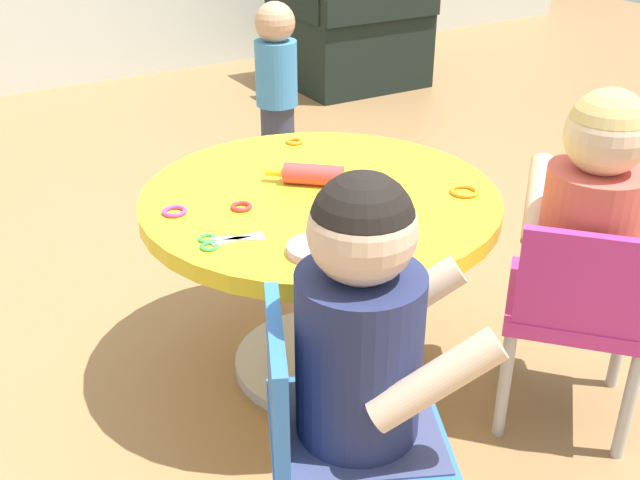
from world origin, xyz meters
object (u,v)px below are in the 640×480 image
child_chair_right (576,308)px  armchair_dark (352,28)px  craft_table (320,241)px  child_chair_left (337,433)px  seated_child_right (593,208)px  toddler_standing (276,81)px  craft_scissors (221,241)px  rolling_pin (313,175)px  seated_child_left (363,322)px

child_chair_right → armchair_dark: size_ratio=0.63×
craft_table → child_chair_left: bearing=-119.2°
seated_child_right → toddler_standing: seated_child_right is taller
seated_child_right → craft_scissors: size_ratio=3.59×
child_chair_right → toddler_standing: (0.23, 1.76, 0.05)m
toddler_standing → rolling_pin: size_ratio=3.63×
toddler_standing → craft_scissors: (-0.90, -1.39, 0.14)m
seated_child_right → craft_scissors: bearing=154.3°
seated_child_right → craft_scissors: seated_child_right is taller
child_chair_right → craft_table: bearing=128.5°
craft_table → seated_child_right: seated_child_right is taller
seated_child_left → rolling_pin: seated_child_left is taller
child_chair_right → rolling_pin: size_ratio=2.89×
child_chair_right → seated_child_right: size_ratio=1.05×
toddler_standing → armchair_dark: bearing=42.0°
craft_table → child_chair_left: child_chair_left is taller
toddler_standing → rolling_pin: (-0.59, -1.24, 0.16)m
child_chair_left → seated_child_left: 0.23m
child_chair_right → toddler_standing: toddler_standing is taller
craft_table → child_chair_left: size_ratio=1.56×
seated_child_right → rolling_pin: size_ratio=2.75×
craft_table → armchair_dark: 2.65m
armchair_dark → craft_scissors: armchair_dark is taller
seated_child_left → craft_scissors: 0.44m
seated_child_left → rolling_pin: size_ratio=2.75×
seated_child_right → craft_scissors: 0.78m
seated_child_right → armchair_dark: bearing=66.1°
craft_table → child_chair_right: bearing=-51.5°
seated_child_left → rolling_pin: bearing=65.5°
child_chair_left → armchair_dark: bearing=55.4°
craft_table → craft_scissors: (-0.30, -0.10, 0.13)m
craft_table → rolling_pin: (0.01, 0.05, 0.15)m
toddler_standing → craft_scissors: size_ratio=4.74×
armchair_dark → rolling_pin: (-1.54, -2.10, 0.21)m
child_chair_right → armchair_dark: 2.87m
seated_child_left → craft_scissors: bearing=95.8°
craft_table → rolling_pin: rolling_pin is taller
seated_child_left → seated_child_right: size_ratio=1.00×
craft_table → craft_scissors: bearing=-161.0°
child_chair_left → craft_scissors: size_ratio=3.78×
child_chair_right → rolling_pin: (-0.36, 0.52, 0.21)m
rolling_pin → craft_scissors: rolling_pin is taller
child_chair_right → seated_child_right: seated_child_right is taller
child_chair_left → armchair_dark: 3.24m
armchair_dark → rolling_pin: armchair_dark is taller
craft_scissors → seated_child_right: bearing=-25.7°
seated_child_right → rolling_pin: 0.63m
child_chair_left → rolling_pin: bearing=62.0°
seated_child_right → rolling_pin: (-0.39, 0.49, -0.01)m
seated_child_right → armchair_dark: 2.84m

